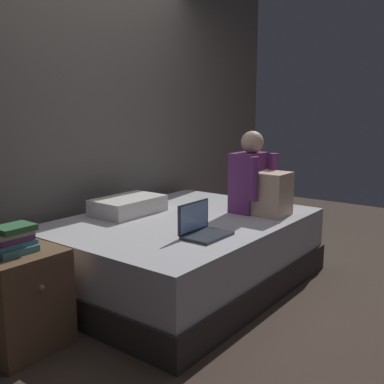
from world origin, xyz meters
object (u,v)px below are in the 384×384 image
(bed, at_px, (183,252))
(nightstand, at_px, (20,299))
(laptop, at_px, (202,228))
(book_stack, at_px, (13,240))
(person_sitting, at_px, (258,182))
(pillow, at_px, (128,205))

(bed, height_order, nightstand, nightstand)
(laptop, relative_size, book_stack, 1.33)
(person_sitting, height_order, laptop, person_sitting)
(person_sitting, bearing_deg, laptop, -177.63)
(laptop, bearing_deg, bed, 52.53)
(nightstand, bearing_deg, laptop, -29.14)
(laptop, xyz_separation_m, pillow, (0.16, 0.85, 0.01))
(bed, relative_size, book_stack, 8.31)
(laptop, height_order, pillow, laptop)
(person_sitting, relative_size, book_stack, 2.72)
(laptop, xyz_separation_m, book_stack, (-1.02, 0.53, 0.07))
(nightstand, relative_size, pillow, 1.02)
(nightstand, xyz_separation_m, laptop, (1.00, -0.56, 0.30))
(bed, height_order, pillow, pillow)
(person_sitting, xyz_separation_m, book_stack, (-1.83, 0.50, -0.13))
(bed, bearing_deg, person_sitting, -35.53)
(nightstand, bearing_deg, bed, -7.02)
(person_sitting, bearing_deg, nightstand, 163.89)
(pillow, bearing_deg, bed, -72.81)
(bed, bearing_deg, laptop, -127.47)
(person_sitting, height_order, pillow, person_sitting)
(person_sitting, bearing_deg, bed, 144.47)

